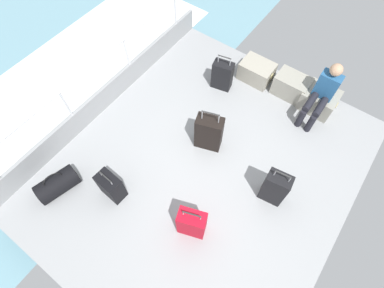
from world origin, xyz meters
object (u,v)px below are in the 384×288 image
(cargo_crate_2, at_px, (319,100))
(passenger_seated, at_px, (323,93))
(suitcase_1, at_px, (192,223))
(duffel_bag, at_px, (57,184))
(suitcase_3, at_px, (111,186))
(suitcase_2, at_px, (209,133))
(cargo_crate_1, at_px, (291,86))
(suitcase_0, at_px, (275,188))
(suitcase_4, at_px, (222,75))
(cargo_crate_0, at_px, (256,71))

(cargo_crate_2, xyz_separation_m, passenger_seated, (0.00, -0.18, 0.38))
(suitcase_1, height_order, duffel_bag, suitcase_1)
(suitcase_1, height_order, suitcase_3, suitcase_1)
(suitcase_1, bearing_deg, suitcase_2, 115.22)
(suitcase_3, bearing_deg, suitcase_2, 66.78)
(passenger_seated, distance_m, suitcase_1, 3.01)
(cargo_crate_1, relative_size, suitcase_0, 0.77)
(duffel_bag, bearing_deg, cargo_crate_1, 62.34)
(suitcase_2, bearing_deg, cargo_crate_2, 57.46)
(suitcase_0, bearing_deg, passenger_seated, 94.85)
(suitcase_0, bearing_deg, suitcase_2, 170.71)
(cargo_crate_2, xyz_separation_m, suitcase_3, (-1.83, -3.38, 0.06))
(suitcase_0, bearing_deg, cargo_crate_2, 94.41)
(suitcase_2, relative_size, suitcase_3, 1.45)
(passenger_seated, bearing_deg, suitcase_1, -100.09)
(suitcase_2, xyz_separation_m, suitcase_4, (-0.52, 1.21, -0.06))
(cargo_crate_0, xyz_separation_m, suitcase_3, (-0.58, -3.34, 0.07))
(cargo_crate_1, relative_size, passenger_seated, 0.59)
(suitcase_3, height_order, duffel_bag, suitcase_3)
(cargo_crate_0, bearing_deg, cargo_crate_1, 3.58)
(suitcase_1, height_order, suitcase_2, suitcase_2)
(passenger_seated, height_order, suitcase_0, passenger_seated)
(cargo_crate_2, distance_m, suitcase_0, 2.03)
(cargo_crate_0, height_order, suitcase_4, suitcase_4)
(cargo_crate_0, height_order, suitcase_2, suitcase_2)
(suitcase_0, distance_m, duffel_bag, 3.26)
(suitcase_3, xyz_separation_m, duffel_bag, (-0.72, -0.44, -0.09))
(cargo_crate_1, bearing_deg, suitcase_2, -108.52)
(suitcase_1, bearing_deg, suitcase_0, 58.61)
(suitcase_4, xyz_separation_m, duffel_bag, (-0.88, -3.23, -0.12))
(cargo_crate_1, relative_size, suitcase_3, 1.04)
(cargo_crate_1, height_order, suitcase_2, suitcase_2)
(cargo_crate_0, distance_m, cargo_crate_1, 0.70)
(passenger_seated, bearing_deg, suitcase_0, -85.15)
(cargo_crate_2, bearing_deg, suitcase_1, -99.51)
(cargo_crate_0, distance_m, suitcase_3, 3.39)
(suitcase_0, xyz_separation_m, suitcase_2, (-1.31, 0.21, 0.00))
(cargo_crate_1, bearing_deg, passenger_seated, -18.35)
(cargo_crate_2, relative_size, suitcase_3, 1.00)
(suitcase_1, xyz_separation_m, suitcase_3, (-1.30, -0.25, -0.05))
(cargo_crate_0, xyz_separation_m, duffel_bag, (-1.31, -3.78, -0.02))
(cargo_crate_2, distance_m, duffel_bag, 4.60)
(cargo_crate_1, xyz_separation_m, duffel_bag, (-2.01, -3.83, -0.04))
(cargo_crate_0, distance_m, passenger_seated, 1.31)
(duffel_bag, bearing_deg, suitcase_1, 18.90)
(cargo_crate_1, xyz_separation_m, suitcase_0, (0.70, -2.02, 0.14))
(suitcase_4, bearing_deg, suitcase_2, -66.63)
(cargo_crate_2, bearing_deg, suitcase_0, -85.59)
(cargo_crate_1, xyz_separation_m, suitcase_3, (-1.28, -3.38, 0.05))
(suitcase_1, xyz_separation_m, suitcase_4, (-1.15, 2.54, -0.02))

